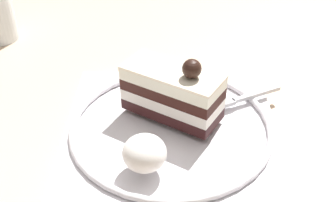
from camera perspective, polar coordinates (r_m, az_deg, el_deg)
ground_plane at (r=0.49m, az=0.61°, el=-2.73°), size 2.40×2.40×0.00m
dessert_plate at (r=0.46m, az=0.00°, el=-3.93°), size 0.26×0.26×0.02m
cake_slice at (r=0.45m, az=0.43°, el=1.37°), size 0.10×0.12×0.08m
whipped_cream_dollop at (r=0.39m, az=-3.38°, el=-7.44°), size 0.04×0.04×0.04m
fork at (r=0.50m, az=10.12°, el=0.23°), size 0.06×0.10×0.00m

